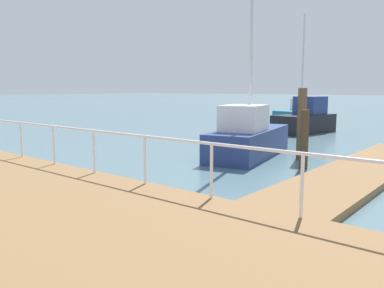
{
  "coord_description": "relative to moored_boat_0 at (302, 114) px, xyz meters",
  "views": [
    {
      "loc": [
        -9.01,
        3.33,
        2.47
      ],
      "look_at": [
        -1.28,
        9.69,
        1.06
      ],
      "focal_mm": 36.84,
      "sensor_mm": 36.0,
      "label": 1
    }
  ],
  "objects": [
    {
      "name": "moored_boat_3",
      "position": [
        -4.72,
        -2.33,
        0.03
      ],
      "size": [
        4.26,
        2.34,
        2.04
      ],
      "color": "black",
      "rests_on": "ground_plane"
    },
    {
      "name": "ground_plane",
      "position": [
        -16.94,
        5.18,
        -0.71
      ],
      "size": [
        300.0,
        300.0,
        0.0
      ],
      "primitive_type": "plane",
      "color": "slate"
    },
    {
      "name": "moored_boat_4",
      "position": [
        -13.62,
        -4.02,
        0.02
      ],
      "size": [
        5.22,
        2.72,
        8.92
      ],
      "color": "navy",
      "rests_on": "ground_plane"
    },
    {
      "name": "boardwalk_railing",
      "position": [
        -20.09,
        -7.15,
        0.53
      ],
      "size": [
        0.06,
        21.7,
        1.08
      ],
      "color": "white",
      "rests_on": "boardwalk"
    },
    {
      "name": "dock_piling_2",
      "position": [
        -12.96,
        -5.76,
        0.53
      ],
      "size": [
        0.31,
        0.31,
        2.49
      ],
      "primitive_type": "cylinder",
      "color": "brown",
      "rests_on": "ground_plane"
    },
    {
      "name": "moored_boat_0",
      "position": [
        0.0,
        0.0,
        0.0
      ],
      "size": [
        4.81,
        2.06,
        7.44
      ],
      "color": "#1E6B8C",
      "rests_on": "ground_plane"
    },
    {
      "name": "dock_piling_1",
      "position": [
        -14.5,
        -6.54,
        0.2
      ],
      "size": [
        0.26,
        0.26,
        1.83
      ],
      "primitive_type": "cylinder",
      "color": "#473826",
      "rests_on": "ground_plane"
    },
    {
      "name": "floating_dock",
      "position": [
        -14.31,
        -8.15,
        -0.62
      ],
      "size": [
        12.26,
        2.0,
        0.18
      ],
      "primitive_type": "cube",
      "color": "olive",
      "rests_on": "ground_plane"
    }
  ]
}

